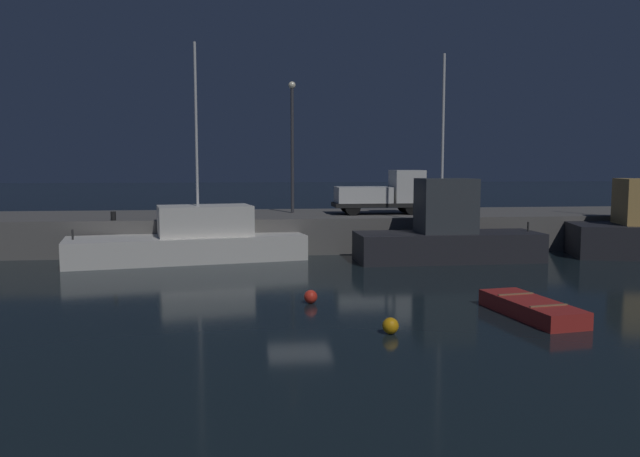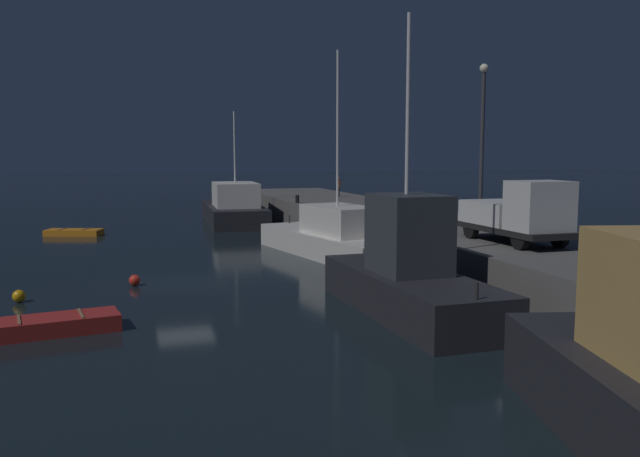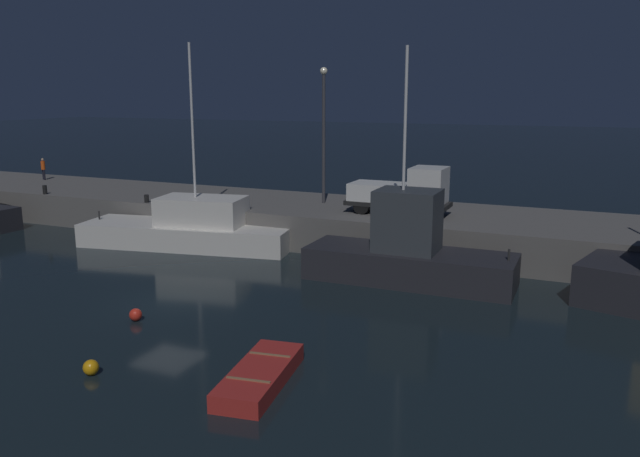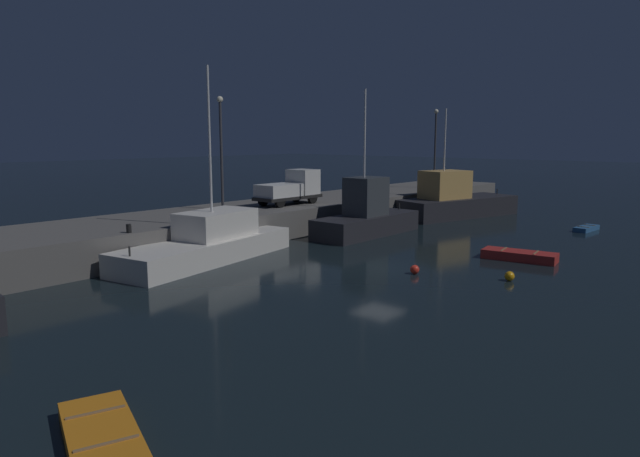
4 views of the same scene
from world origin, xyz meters
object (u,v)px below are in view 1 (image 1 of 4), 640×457
at_px(lamp_post_west, 292,137).
at_px(rowboat_white_mid, 531,308).
at_px(mooring_buoy_near, 391,326).
at_px(utility_truck, 385,193).
at_px(fishing_boat_orange, 447,235).
at_px(mooring_buoy_mid, 311,297).
at_px(fishing_boat_blue, 192,241).
at_px(bollard_central, 113,216).

bearing_deg(lamp_post_west, rowboat_white_mid, -71.83).
xyz_separation_m(mooring_buoy_near, utility_truck, (4.21, 19.46, 3.03)).
height_order(fishing_boat_orange, mooring_buoy_near, fishing_boat_orange).
height_order(mooring_buoy_near, mooring_buoy_mid, mooring_buoy_near).
bearing_deg(utility_truck, lamp_post_west, 164.00).
xyz_separation_m(fishing_boat_blue, fishing_boat_orange, (13.21, -1.70, 0.32)).
bearing_deg(mooring_buoy_mid, utility_truck, 67.88).
distance_m(lamp_post_west, utility_truck, 6.67).
bearing_deg(lamp_post_west, fishing_boat_orange, -44.65).
height_order(fishing_boat_orange, bollard_central, fishing_boat_orange).
xyz_separation_m(rowboat_white_mid, mooring_buoy_near, (-5.11, -1.56, -0.03)).
xyz_separation_m(fishing_boat_blue, mooring_buoy_mid, (5.08, -10.94, -0.80)).
distance_m(fishing_boat_blue, mooring_buoy_mid, 12.09).
distance_m(mooring_buoy_mid, bollard_central, 15.65).
relative_size(fishing_boat_blue, fishing_boat_orange, 1.18).
relative_size(fishing_boat_blue, lamp_post_west, 1.56).
distance_m(mooring_buoy_mid, utility_truck, 16.55).
xyz_separation_m(lamp_post_west, utility_truck, (5.50, -1.58, -3.44)).
bearing_deg(lamp_post_west, fishing_boat_blue, -134.98).
xyz_separation_m(mooring_buoy_near, bollard_central, (-11.24, 16.79, 2.02)).
height_order(fishing_boat_orange, rowboat_white_mid, fishing_boat_orange).
bearing_deg(fishing_boat_blue, rowboat_white_mid, -48.67).
xyz_separation_m(mooring_buoy_near, lamp_post_west, (-1.28, 21.04, 6.47)).
bearing_deg(mooring_buoy_near, rowboat_white_mid, 16.98).
distance_m(mooring_buoy_near, lamp_post_west, 22.04).
bearing_deg(rowboat_white_mid, utility_truck, 92.87).
distance_m(fishing_boat_blue, utility_truck, 12.15).
xyz_separation_m(rowboat_white_mid, lamp_post_west, (-6.39, 19.48, 6.44)).
xyz_separation_m(mooring_buoy_mid, utility_truck, (6.13, 15.08, 3.03)).
relative_size(fishing_boat_orange, bollard_central, 22.11).
height_order(fishing_boat_blue, rowboat_white_mid, fishing_boat_blue).
xyz_separation_m(mooring_buoy_mid, lamp_post_west, (0.63, 16.65, 6.47)).
height_order(mooring_buoy_mid, utility_truck, utility_truck).
bearing_deg(fishing_boat_orange, fishing_boat_blue, 172.68).
distance_m(fishing_boat_orange, rowboat_white_mid, 12.17).
height_order(fishing_boat_blue, mooring_buoy_mid, fishing_boat_blue).
relative_size(rowboat_white_mid, utility_truck, 0.77).
height_order(mooring_buoy_mid, bollard_central, bollard_central).
height_order(fishing_boat_blue, mooring_buoy_near, fishing_boat_blue).
height_order(rowboat_white_mid, mooring_buoy_mid, rowboat_white_mid).
xyz_separation_m(rowboat_white_mid, utility_truck, (-0.90, 17.90, 3.00)).
distance_m(utility_truck, bollard_central, 15.72).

